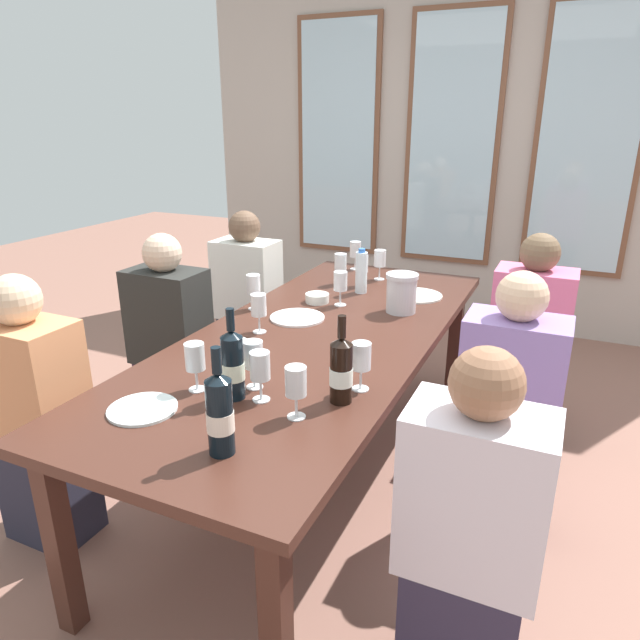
{
  "coord_description": "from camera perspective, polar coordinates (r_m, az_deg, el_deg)",
  "views": [
    {
      "loc": [
        0.98,
        -2.11,
        1.64
      ],
      "look_at": [
        0.0,
        0.03,
        0.79
      ],
      "focal_mm": 32.0,
      "sensor_mm": 36.0,
      "label": 1
    }
  ],
  "objects": [
    {
      "name": "ground_plane",
      "position": [
        2.85,
        -0.26,
        -15.3
      ],
      "size": [
        12.0,
        12.0,
        0.0
      ],
      "primitive_type": "plane",
      "color": "#8C5F50"
    },
    {
      "name": "back_wall_with_windows",
      "position": [
        4.73,
        13.16,
        17.04
      ],
      "size": [
        4.18,
        0.1,
        2.9
      ],
      "color": "#B7AA9F",
      "rests_on": "ground"
    },
    {
      "name": "dining_table",
      "position": [
        2.52,
        -0.29,
        -2.7
      ],
      "size": [
        0.98,
        2.43,
        0.74
      ],
      "color": "#45251C",
      "rests_on": "ground"
    },
    {
      "name": "white_plate_0",
      "position": [
        1.95,
        -17.32,
        -8.49
      ],
      "size": [
        0.22,
        0.22,
        0.01
      ],
      "primitive_type": "cylinder",
      "color": "white",
      "rests_on": "dining_table"
    },
    {
      "name": "white_plate_1",
      "position": [
        3.04,
        9.62,
        2.44
      ],
      "size": [
        0.27,
        0.27,
        0.01
      ],
      "primitive_type": "cylinder",
      "color": "white",
      "rests_on": "dining_table"
    },
    {
      "name": "white_plate_2",
      "position": [
        2.67,
        -2.29,
        0.25
      ],
      "size": [
        0.26,
        0.26,
        0.01
      ],
      "primitive_type": "cylinder",
      "color": "white",
      "rests_on": "dining_table"
    },
    {
      "name": "metal_pitcher",
      "position": [
        2.76,
        8.16,
        2.71
      ],
      "size": [
        0.16,
        0.16,
        0.19
      ],
      "color": "silver",
      "rests_on": "dining_table"
    },
    {
      "name": "wine_bottle_0",
      "position": [
        1.87,
        2.14,
        -5.01
      ],
      "size": [
        0.08,
        0.08,
        0.3
      ],
      "color": "black",
      "rests_on": "dining_table"
    },
    {
      "name": "wine_bottle_1",
      "position": [
        1.62,
        -9.98,
        -9.19
      ],
      "size": [
        0.08,
        0.08,
        0.32
      ],
      "color": "black",
      "rests_on": "dining_table"
    },
    {
      "name": "wine_bottle_2",
      "position": [
        1.91,
        -8.62,
        -4.43
      ],
      "size": [
        0.08,
        0.08,
        0.32
      ],
      "color": "black",
      "rests_on": "dining_table"
    },
    {
      "name": "tasting_bowl_0",
      "position": [
        2.9,
        -0.28,
        2.22
      ],
      "size": [
        0.12,
        0.12,
        0.05
      ],
      "primitive_type": "cylinder",
      "color": "white",
      "rests_on": "dining_table"
    },
    {
      "name": "tasting_bowl_1",
      "position": [
        2.32,
        -8.5,
        -2.64
      ],
      "size": [
        0.11,
        0.11,
        0.05
      ],
      "primitive_type": "cylinder",
      "color": "white",
      "rests_on": "dining_table"
    },
    {
      "name": "water_bottle",
      "position": [
        3.05,
        4.15,
        4.8
      ],
      "size": [
        0.06,
        0.06,
        0.24
      ],
      "color": "white",
      "rests_on": "dining_table"
    },
    {
      "name": "wine_glass_0",
      "position": [
        1.95,
        4.15,
        -3.74
      ],
      "size": [
        0.07,
        0.07,
        0.17
      ],
      "color": "white",
      "rests_on": "dining_table"
    },
    {
      "name": "wine_glass_1",
      "position": [
        2.79,
        -6.68,
        3.4
      ],
      "size": [
        0.07,
        0.07,
        0.17
      ],
      "color": "white",
      "rests_on": "dining_table"
    },
    {
      "name": "wine_glass_2",
      "position": [
        2.83,
        2.06,
        3.82
      ],
      "size": [
        0.07,
        0.07,
        0.17
      ],
      "color": "white",
      "rests_on": "dining_table"
    },
    {
      "name": "wine_glass_3",
      "position": [
        1.89,
        -6.02,
        -4.82
      ],
      "size": [
        0.07,
        0.07,
        0.17
      ],
      "color": "white",
      "rests_on": "dining_table"
    },
    {
      "name": "wine_glass_4",
      "position": [
        3.52,
        3.55,
        7.0
      ],
      "size": [
        0.07,
        0.07,
        0.17
      ],
      "color": "white",
      "rests_on": "dining_table"
    },
    {
      "name": "wine_glass_5",
      "position": [
        1.97,
        -6.68,
        -3.56
      ],
      "size": [
        0.07,
        0.07,
        0.17
      ],
      "color": "white",
      "rests_on": "dining_table"
    },
    {
      "name": "wine_glass_6",
      "position": [
        3.17,
        4.22,
        5.55
      ],
      "size": [
        0.07,
        0.07,
        0.17
      ],
      "color": "white",
      "rests_on": "dining_table"
    },
    {
      "name": "wine_glass_7",
      "position": [
        3.3,
        6.01,
        6.08
      ],
      "size": [
        0.07,
        0.07,
        0.17
      ],
      "color": "white",
      "rests_on": "dining_table"
    },
    {
      "name": "wine_glass_8",
      "position": [
        1.78,
        -2.43,
        -6.4
      ],
      "size": [
        0.07,
        0.07,
        0.17
      ],
      "color": "white",
      "rests_on": "dining_table"
    },
    {
      "name": "wine_glass_9",
      "position": [
        3.2,
        2.06,
        5.72
      ],
      "size": [
        0.07,
        0.07,
        0.17
      ],
      "color": "white",
      "rests_on": "dining_table"
    },
    {
      "name": "wine_glass_10",
      "position": [
        1.99,
        -12.4,
        -3.71
      ],
      "size": [
        0.07,
        0.07,
        0.17
      ],
      "color": "white",
      "rests_on": "dining_table"
    },
    {
      "name": "wine_glass_11",
      "position": [
        2.48,
        -6.16,
        1.41
      ],
      "size": [
        0.07,
        0.07,
        0.17
      ],
      "color": "white",
      "rests_on": "dining_table"
    },
    {
      "name": "seated_person_0",
      "position": [
        3.01,
        -14.67,
        -2.61
      ],
      "size": [
        0.38,
        0.24,
        1.11
      ],
      "color": "#362234",
      "rests_on": "ground"
    },
    {
      "name": "seated_person_1",
      "position": [
        2.4,
        18.23,
        -8.94
      ],
      "size": [
        0.38,
        0.24,
        1.11
      ],
      "color": "#362A42",
      "rests_on": "ground"
    },
    {
      "name": "seated_person_2",
      "position": [
        2.5,
        -26.42,
        -8.93
      ],
      "size": [
        0.38,
        0.24,
        1.11
      ],
      "color": "#2A2939",
      "rests_on": "ground"
    },
    {
      "name": "seated_person_3",
      "position": [
        1.74,
        14.68,
        -20.78
      ],
      "size": [
        0.38,
        0.24,
        1.11
      ],
      "color": "#312940",
      "rests_on": "ground"
    },
    {
      "name": "seated_person_4",
      "position": [
        3.57,
        -7.22,
        1.51
      ],
      "size": [
        0.38,
        0.24,
        1.11
      ],
      "color": "#2C2B31",
      "rests_on": "ground"
    },
    {
      "name": "seated_person_5",
      "position": [
        3.1,
        20.04,
        -2.49
      ],
      "size": [
        0.38,
        0.24,
        1.11
      ],
      "color": "#393433",
      "rests_on": "ground"
    }
  ]
}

